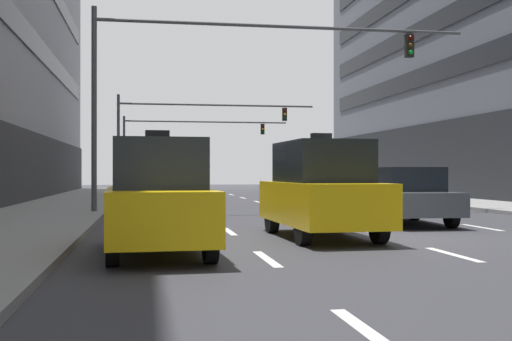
{
  "coord_description": "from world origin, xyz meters",
  "views": [
    {
      "loc": [
        -5.28,
        -13.51,
        1.45
      ],
      "look_at": [
        0.16,
        18.6,
        1.52
      ],
      "focal_mm": 45.15,
      "sensor_mm": 36.0,
      "label": 1
    }
  ],
  "objects_px": {
    "taxi_driving_3": "(154,188)",
    "car_driving_5": "(292,186)",
    "traffic_signal_0": "(220,66)",
    "traffic_signal_1": "(186,123)",
    "taxi_driving_0": "(157,198)",
    "traffic_signal_2": "(182,136)",
    "car_driving_1": "(406,196)",
    "car_driving_2": "(151,178)",
    "taxi_driving_4": "(321,190)"
  },
  "relations": [
    {
      "from": "taxi_driving_3",
      "to": "car_driving_5",
      "type": "distance_m",
      "value": 9.38
    },
    {
      "from": "taxi_driving_3",
      "to": "traffic_signal_0",
      "type": "distance_m",
      "value": 5.21
    },
    {
      "from": "taxi_driving_3",
      "to": "traffic_signal_0",
      "type": "relative_size",
      "value": 0.34
    },
    {
      "from": "traffic_signal_1",
      "to": "taxi_driving_0",
      "type": "bearing_deg",
      "value": -94.32
    },
    {
      "from": "traffic_signal_1",
      "to": "traffic_signal_2",
      "type": "bearing_deg",
      "value": 88.17
    },
    {
      "from": "car_driving_1",
      "to": "taxi_driving_3",
      "type": "height_order",
      "value": "taxi_driving_3"
    },
    {
      "from": "traffic_signal_0",
      "to": "traffic_signal_1",
      "type": "xyz_separation_m",
      "value": [
        -0.08,
        18.46,
        -0.6
      ]
    },
    {
      "from": "car_driving_5",
      "to": "traffic_signal_2",
      "type": "height_order",
      "value": "traffic_signal_2"
    },
    {
      "from": "traffic_signal_1",
      "to": "traffic_signal_2",
      "type": "xyz_separation_m",
      "value": [
        0.32,
        9.93,
        -0.21
      ]
    },
    {
      "from": "car_driving_1",
      "to": "car_driving_2",
      "type": "height_order",
      "value": "car_driving_2"
    },
    {
      "from": "car_driving_5",
      "to": "traffic_signal_1",
      "type": "xyz_separation_m",
      "value": [
        -4.6,
        9.9,
        3.73
      ]
    },
    {
      "from": "taxi_driving_0",
      "to": "traffic_signal_1",
      "type": "xyz_separation_m",
      "value": [
        2.21,
        29.2,
        3.5
      ]
    },
    {
      "from": "car_driving_1",
      "to": "car_driving_2",
      "type": "bearing_deg",
      "value": 107.65
    },
    {
      "from": "taxi_driving_4",
      "to": "traffic_signal_0",
      "type": "distance_m",
      "value": 9.45
    },
    {
      "from": "taxi_driving_3",
      "to": "taxi_driving_4",
      "type": "height_order",
      "value": "taxi_driving_4"
    },
    {
      "from": "taxi_driving_0",
      "to": "traffic_signal_2",
      "type": "relative_size",
      "value": 0.33
    },
    {
      "from": "taxi_driving_0",
      "to": "taxi_driving_4",
      "type": "bearing_deg",
      "value": 32.62
    },
    {
      "from": "taxi_driving_0",
      "to": "car_driving_1",
      "type": "distance_m",
      "value": 8.76
    },
    {
      "from": "car_driving_5",
      "to": "traffic_signal_2",
      "type": "distance_m",
      "value": 20.59
    },
    {
      "from": "taxi_driving_3",
      "to": "car_driving_5",
      "type": "relative_size",
      "value": 1.08
    },
    {
      "from": "taxi_driving_4",
      "to": "traffic_signal_0",
      "type": "xyz_separation_m",
      "value": [
        -1.3,
        8.44,
        4.05
      ]
    },
    {
      "from": "car_driving_2",
      "to": "taxi_driving_4",
      "type": "bearing_deg",
      "value": -81.8
    },
    {
      "from": "car_driving_5",
      "to": "traffic_signal_1",
      "type": "distance_m",
      "value": 11.54
    },
    {
      "from": "traffic_signal_0",
      "to": "taxi_driving_4",
      "type": "bearing_deg",
      "value": -81.26
    },
    {
      "from": "taxi_driving_0",
      "to": "car_driving_2",
      "type": "distance_m",
      "value": 26.85
    },
    {
      "from": "taxi_driving_4",
      "to": "traffic_signal_2",
      "type": "bearing_deg",
      "value": 91.65
    },
    {
      "from": "taxi_driving_3",
      "to": "traffic_signal_0",
      "type": "height_order",
      "value": "traffic_signal_0"
    },
    {
      "from": "car_driving_5",
      "to": "traffic_signal_1",
      "type": "relative_size",
      "value": 0.34
    },
    {
      "from": "car_driving_1",
      "to": "traffic_signal_2",
      "type": "distance_m",
      "value": 34.15
    },
    {
      "from": "car_driving_1",
      "to": "taxi_driving_4",
      "type": "distance_m",
      "value": 4.55
    },
    {
      "from": "taxi_driving_0",
      "to": "taxi_driving_4",
      "type": "height_order",
      "value": "taxi_driving_4"
    },
    {
      "from": "traffic_signal_0",
      "to": "traffic_signal_2",
      "type": "height_order",
      "value": "traffic_signal_0"
    },
    {
      "from": "traffic_signal_0",
      "to": "traffic_signal_2",
      "type": "distance_m",
      "value": 28.41
    },
    {
      "from": "car_driving_1",
      "to": "taxi_driving_3",
      "type": "distance_m",
      "value": 9.97
    },
    {
      "from": "taxi_driving_3",
      "to": "taxi_driving_4",
      "type": "distance_m",
      "value": 11.04
    },
    {
      "from": "traffic_signal_0",
      "to": "traffic_signal_1",
      "type": "height_order",
      "value": "traffic_signal_0"
    },
    {
      "from": "taxi_driving_4",
      "to": "traffic_signal_0",
      "type": "relative_size",
      "value": 0.34
    },
    {
      "from": "car_driving_5",
      "to": "taxi_driving_4",
      "type": "bearing_deg",
      "value": -100.74
    },
    {
      "from": "taxi_driving_0",
      "to": "traffic_signal_0",
      "type": "bearing_deg",
      "value": 77.94
    },
    {
      "from": "taxi_driving_4",
      "to": "car_driving_5",
      "type": "bearing_deg",
      "value": 79.26
    },
    {
      "from": "car_driving_2",
      "to": "traffic_signal_2",
      "type": "relative_size",
      "value": 0.36
    },
    {
      "from": "car_driving_2",
      "to": "taxi_driving_0",
      "type": "bearing_deg",
      "value": -90.1
    },
    {
      "from": "taxi_driving_3",
      "to": "traffic_signal_1",
      "type": "xyz_separation_m",
      "value": [
        2.12,
        16.44,
        3.66
      ]
    },
    {
      "from": "traffic_signal_0",
      "to": "car_driving_5",
      "type": "bearing_deg",
      "value": 62.18
    },
    {
      "from": "car_driving_2",
      "to": "traffic_signal_0",
      "type": "relative_size",
      "value": 0.35
    },
    {
      "from": "taxi_driving_3",
      "to": "traffic_signal_2",
      "type": "xyz_separation_m",
      "value": [
        2.44,
        26.37,
        3.45
      ]
    },
    {
      "from": "car_driving_2",
      "to": "car_driving_5",
      "type": "bearing_deg",
      "value": -48.18
    },
    {
      "from": "car_driving_2",
      "to": "taxi_driving_4",
      "type": "distance_m",
      "value": 24.81
    },
    {
      "from": "taxi_driving_4",
      "to": "traffic_signal_1",
      "type": "xyz_separation_m",
      "value": [
        -1.38,
        26.9,
        3.44
      ]
    },
    {
      "from": "car_driving_1",
      "to": "taxi_driving_3",
      "type": "bearing_deg",
      "value": 132.77
    }
  ]
}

